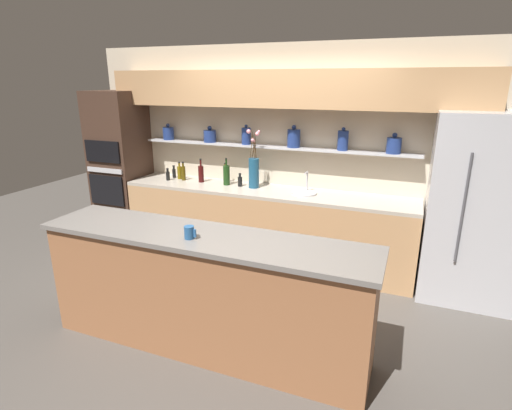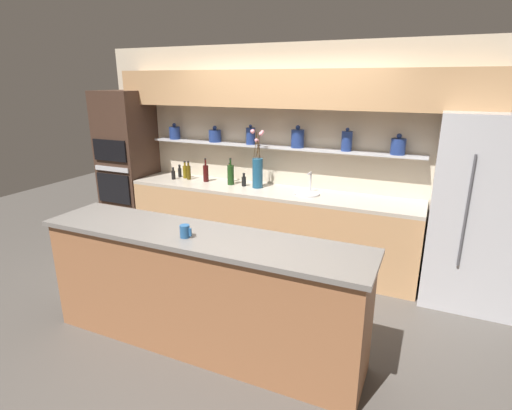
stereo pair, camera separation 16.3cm
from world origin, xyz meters
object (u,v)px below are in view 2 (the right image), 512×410
object	(u,v)px
bottle_oil_6	(185,171)
sink_fixture	(308,192)
flower_vase	(258,170)
bottle_sauce_1	(180,172)
bottle_oil_3	(230,174)
coffee_mug	(185,231)
bottle_oil_7	(189,172)
bottle_wine_4	(231,175)
oven_tower	(128,166)
bottle_wine_2	(206,173)
bottle_sauce_0	(173,174)
bottle_sauce_5	(244,181)
refrigerator	(483,213)

from	to	relation	value
bottle_oil_6	sink_fixture	bearing A→B (deg)	-3.19
flower_vase	bottle_sauce_1	bearing A→B (deg)	176.02
bottle_oil_3	coffee_mug	world-z (taller)	bottle_oil_3
bottle_oil_7	coffee_mug	distance (m)	2.33
bottle_oil_3	bottle_oil_6	bearing A→B (deg)	-175.69
coffee_mug	bottle_wine_4	bearing A→B (deg)	107.87
oven_tower	bottle_wine_4	world-z (taller)	oven_tower
bottle_sauce_1	bottle_oil_7	bearing A→B (deg)	-21.12
bottle_sauce_1	sink_fixture	bearing A→B (deg)	-3.89
sink_fixture	bottle_wine_2	distance (m)	1.40
bottle_sauce_0	sink_fixture	bearing A→B (deg)	0.84
coffee_mug	bottle_oil_3	bearing A→B (deg)	108.71
bottle_wine_4	flower_vase	bearing A→B (deg)	0.29
bottle_wine_4	bottle_sauce_5	xyz separation A→B (m)	(0.19, -0.00, -0.06)
sink_fixture	oven_tower	bearing A→B (deg)	-179.73
oven_tower	bottle_sauce_0	xyz separation A→B (m)	(0.77, -0.01, -0.04)
bottle_sauce_5	flower_vase	bearing A→B (deg)	2.10
bottle_sauce_1	coffee_mug	world-z (taller)	coffee_mug
bottle_wine_4	bottle_oil_6	world-z (taller)	bottle_wine_4
bottle_wine_2	bottle_sauce_5	distance (m)	0.56
bottle_sauce_0	bottle_wine_4	bearing A→B (deg)	4.69
sink_fixture	bottle_oil_7	world-z (taller)	sink_fixture
bottle_wine_2	bottle_oil_7	xyz separation A→B (m)	(-0.27, 0.00, -0.01)
sink_fixture	bottle_oil_7	size ratio (longest dim) A/B	1.18
flower_vase	bottle_oil_6	size ratio (longest dim) A/B	3.08
sink_fixture	bottle_sauce_5	xyz separation A→B (m)	(-0.84, 0.04, 0.04)
oven_tower	flower_vase	xyz separation A→B (m)	(1.97, 0.06, 0.11)
bottle_wine_2	bottle_oil_3	bearing A→B (deg)	18.05
flower_vase	bottle_oil_7	bearing A→B (deg)	179.53
oven_tower	bottle_sauce_0	bearing A→B (deg)	-1.09
refrigerator	coffee_mug	bearing A→B (deg)	-139.57
bottle_oil_6	bottle_sauce_1	bearing A→B (deg)	165.05
bottle_sauce_0	coffee_mug	size ratio (longest dim) A/B	1.60
bottle_sauce_1	bottle_wine_4	xyz separation A→B (m)	(0.83, -0.09, 0.06)
bottle_sauce_5	oven_tower	bearing A→B (deg)	-178.45
bottle_oil_3	bottle_oil_7	bearing A→B (deg)	-170.41
refrigerator	bottle_sauce_1	world-z (taller)	refrigerator
refrigerator	bottle_oil_3	world-z (taller)	refrigerator
bottle_sauce_0	coffee_mug	world-z (taller)	coffee_mug
bottle_wine_4	oven_tower	bearing A→B (deg)	-178.10
sink_fixture	bottle_wine_2	xyz separation A→B (m)	(-1.39, 0.05, 0.09)
bottle_wine_2	bottle_oil_3	size ratio (longest dim) A/B	1.20
sink_fixture	bottle_sauce_5	world-z (taller)	sink_fixture
oven_tower	bottle_sauce_1	size ratio (longest dim) A/B	12.31
bottle_oil_3	coffee_mug	xyz separation A→B (m)	(0.70, -2.05, 0.04)
refrigerator	bottle_oil_7	distance (m)	3.44
bottle_oil_7	refrigerator	bearing A→B (deg)	-1.66
bottle_wine_2	bottle_oil_6	size ratio (longest dim) A/B	1.33
sink_fixture	bottle_oil_7	bearing A→B (deg)	178.24
refrigerator	bottle_sauce_0	xyz separation A→B (m)	(-3.63, 0.02, 0.03)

